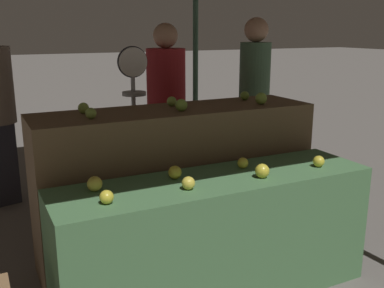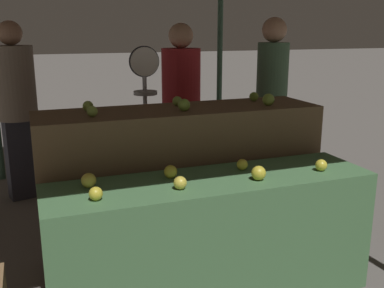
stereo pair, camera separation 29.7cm
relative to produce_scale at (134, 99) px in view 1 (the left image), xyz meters
name	(u,v)px [view 1 (the left image)]	position (x,y,z in m)	size (l,w,h in m)	color
display_counter_front	(216,238)	(0.08, -1.29, -0.72)	(2.04, 0.55, 0.81)	#4C7A4C
display_counter_back	(177,184)	(0.08, -0.69, -0.55)	(2.04, 0.55, 1.14)	brown
apple_front_0	(107,197)	(-0.64, -1.40, -0.28)	(0.08, 0.08, 0.08)	gold
apple_front_1	(188,183)	(-0.16, -1.39, -0.28)	(0.08, 0.08, 0.08)	yellow
apple_front_2	(262,171)	(0.33, -1.40, -0.27)	(0.09, 0.09, 0.09)	gold
apple_front_3	(319,161)	(0.80, -1.38, -0.28)	(0.08, 0.08, 0.08)	gold
apple_front_4	(95,184)	(-0.65, -1.18, -0.27)	(0.09, 0.09, 0.09)	yellow
apple_front_5	(175,172)	(-0.16, -1.19, -0.28)	(0.08, 0.08, 0.08)	gold
apple_front_6	(243,163)	(0.33, -1.19, -0.28)	(0.07, 0.07, 0.07)	gold
apple_back_0	(91,113)	(-0.56, -0.79, 0.06)	(0.07, 0.07, 0.07)	#8EB247
apple_back_1	(181,105)	(0.07, -0.80, 0.06)	(0.09, 0.09, 0.09)	#7AA338
apple_back_2	(261,98)	(0.73, -0.80, 0.06)	(0.09, 0.09, 0.09)	#84AD3D
apple_back_3	(83,108)	(-0.55, -0.58, 0.06)	(0.07, 0.07, 0.07)	#8EB247
apple_back_4	(172,101)	(0.09, -0.58, 0.06)	(0.07, 0.07, 0.07)	#8EB247
apple_back_5	(245,96)	(0.73, -0.57, 0.06)	(0.07, 0.07, 0.07)	#7AA338
produce_scale	(134,99)	(0.00, 0.00, 0.00)	(0.26, 0.20, 1.56)	#99999E
person_vendor_at_scale	(166,103)	(0.44, 0.34, -0.11)	(0.39, 0.39, 1.75)	#2D2D38
person_customer_left	(254,93)	(1.33, 0.18, -0.05)	(0.31, 0.31, 1.80)	#2D2D38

